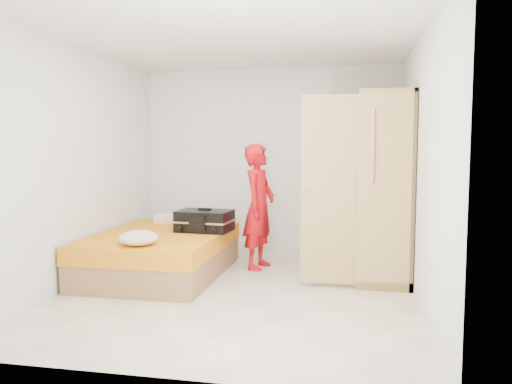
% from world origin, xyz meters
% --- Properties ---
extents(room, '(4.00, 4.02, 2.60)m').
position_xyz_m(room, '(0.00, 0.00, 1.30)').
color(room, beige).
rests_on(room, ground).
extents(bed, '(1.42, 2.02, 0.50)m').
position_xyz_m(bed, '(-1.05, 0.53, 0.25)').
color(bed, '#9E6F48').
rests_on(bed, ground).
extents(wardrobe, '(1.17, 1.20, 2.10)m').
position_xyz_m(wardrobe, '(1.45, 0.86, 1.00)').
color(wardrobe, tan).
rests_on(wardrobe, ground).
extents(person, '(0.47, 0.62, 1.54)m').
position_xyz_m(person, '(0.02, 1.07, 0.77)').
color(person, red).
rests_on(person, ground).
extents(suitcase, '(0.68, 0.53, 0.28)m').
position_xyz_m(suitcase, '(-0.58, 0.75, 0.62)').
color(suitcase, black).
rests_on(suitcase, bed).
extents(round_cushion, '(0.40, 0.40, 0.15)m').
position_xyz_m(round_cushion, '(-0.99, -0.23, 0.58)').
color(round_cushion, beige).
rests_on(round_cushion, bed).
extents(pillow, '(0.61, 0.41, 0.10)m').
position_xyz_m(pillow, '(-1.18, 1.38, 0.55)').
color(pillow, beige).
rests_on(pillow, bed).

